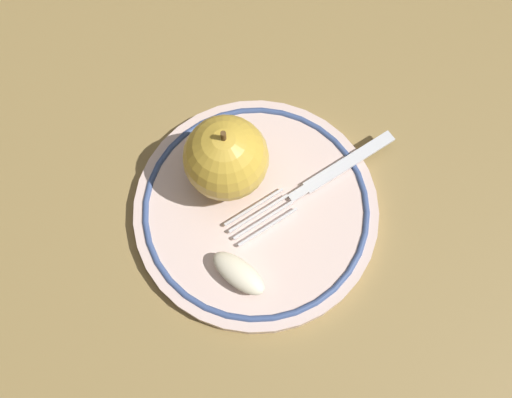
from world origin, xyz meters
The scene contains 5 objects.
ground_plane centered at (0.00, 0.00, 0.00)m, with size 2.00×2.00×0.00m, color olive.
plate centered at (-0.01, -0.01, 0.01)m, with size 0.24×0.24×0.02m.
apple_red_whole centered at (-0.03, 0.03, 0.06)m, with size 0.08×0.08×0.09m.
apple_slice_front centered at (-0.05, -0.06, 0.02)m, with size 0.06×0.02×0.02m, color #EFE5C5.
fork centered at (0.06, 0.00, 0.02)m, with size 0.19×0.06×0.00m.
Camera 1 is at (-0.07, -0.18, 0.53)m, focal length 40.00 mm.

